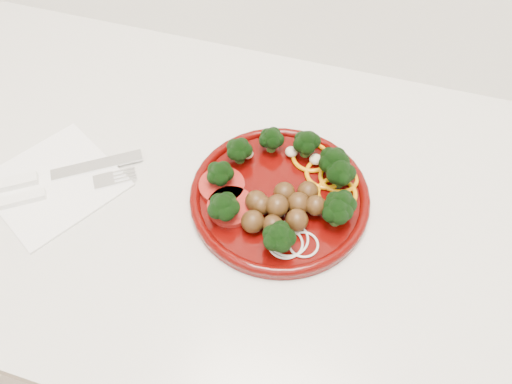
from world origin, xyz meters
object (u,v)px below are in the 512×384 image
(plate, at_px, (283,192))
(fork, at_px, (31,197))
(napkin, at_px, (54,183))
(knife, at_px, (33,179))

(plate, height_order, fork, plate)
(napkin, relative_size, fork, 0.86)
(fork, bearing_deg, napkin, 33.31)
(napkin, distance_m, fork, 0.04)
(napkin, height_order, knife, knife)
(napkin, height_order, fork, fork)
(napkin, xyz_separation_m, fork, (-0.01, -0.03, 0.01))
(plate, relative_size, fork, 1.32)
(fork, bearing_deg, plate, -17.57)
(plate, relative_size, knife, 1.17)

